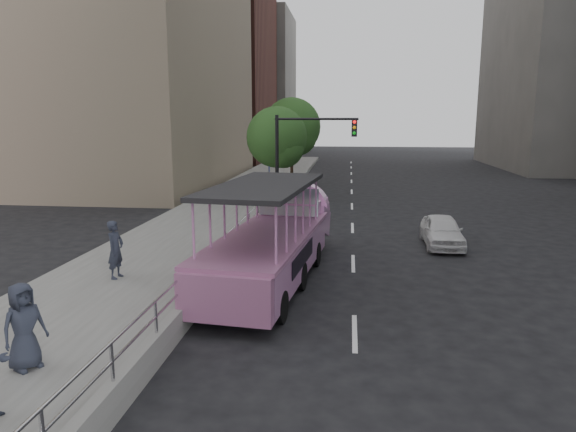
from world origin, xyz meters
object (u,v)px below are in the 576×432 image
object	(u,v)px
duck_boat	(276,241)
pedestrian_near	(116,249)
parking_sign	(269,189)
street_tree_near	(278,140)
traffic_signal	(300,149)
street_tree_far	(293,129)
car	(442,231)
pedestrian_far	(24,326)

from	to	relation	value
duck_boat	pedestrian_near	distance (m)	4.89
parking_sign	street_tree_near	distance (m)	6.28
pedestrian_near	duck_boat	bearing A→B (deg)	-64.11
traffic_signal	street_tree_far	bearing A→B (deg)	98.43
street_tree_near	street_tree_far	distance (m)	6.02
traffic_signal	street_tree_near	world-z (taller)	street_tree_near
street_tree_near	parking_sign	bearing A→B (deg)	-86.37
parking_sign	street_tree_far	distance (m)	12.19
car	street_tree_far	size ratio (longest dim) A/B	0.56
car	street_tree_far	xyz separation A→B (m)	(-7.63, 14.95, 3.69)
traffic_signal	parking_sign	bearing A→B (deg)	-116.06
duck_boat	pedestrian_near	xyz separation A→B (m)	(-4.61, -1.63, -0.00)
car	pedestrian_near	distance (m)	12.44
car	parking_sign	xyz separation A→B (m)	(-7.45, 3.03, 1.15)
pedestrian_far	car	bearing A→B (deg)	-11.00
street_tree_near	traffic_signal	bearing A→B (deg)	-65.02
parking_sign	street_tree_far	size ratio (longest dim) A/B	0.44
duck_boat	traffic_signal	size ratio (longest dim) A/B	1.88
car	pedestrian_near	size ratio (longest dim) A/B	2.06
traffic_signal	street_tree_far	distance (m)	9.57
duck_boat	pedestrian_far	size ratio (longest dim) A/B	5.72
duck_boat	street_tree_far	bearing A→B (deg)	94.63
pedestrian_far	street_tree_far	distance (m)	27.29
traffic_signal	street_tree_near	distance (m)	3.80
car	pedestrian_far	bearing A→B (deg)	-128.31
pedestrian_near	parking_sign	distance (m)	10.00
pedestrian_far	street_tree_near	size ratio (longest dim) A/B	0.30
parking_sign	street_tree_far	xyz separation A→B (m)	(-0.18, 11.93, 2.54)
pedestrian_far	traffic_signal	distance (m)	18.11
duck_boat	parking_sign	world-z (taller)	duck_boat
pedestrian_near	parking_sign	xyz separation A→B (m)	(3.18, 9.46, 0.59)
street_tree_near	duck_boat	bearing A→B (deg)	-82.55
parking_sign	pedestrian_far	bearing A→B (deg)	-98.95
street_tree_near	pedestrian_far	bearing A→B (deg)	-95.44
car	parking_sign	world-z (taller)	parking_sign
car	pedestrian_near	bearing A→B (deg)	-147.99
car	parking_sign	distance (m)	8.13
pedestrian_near	street_tree_far	size ratio (longest dim) A/B	0.27
traffic_signal	car	bearing A→B (deg)	-41.56
pedestrian_far	parking_sign	size ratio (longest dim) A/B	0.61
pedestrian_near	pedestrian_far	size ratio (longest dim) A/B	1.03
street_tree_far	pedestrian_far	bearing A→B (deg)	-94.66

